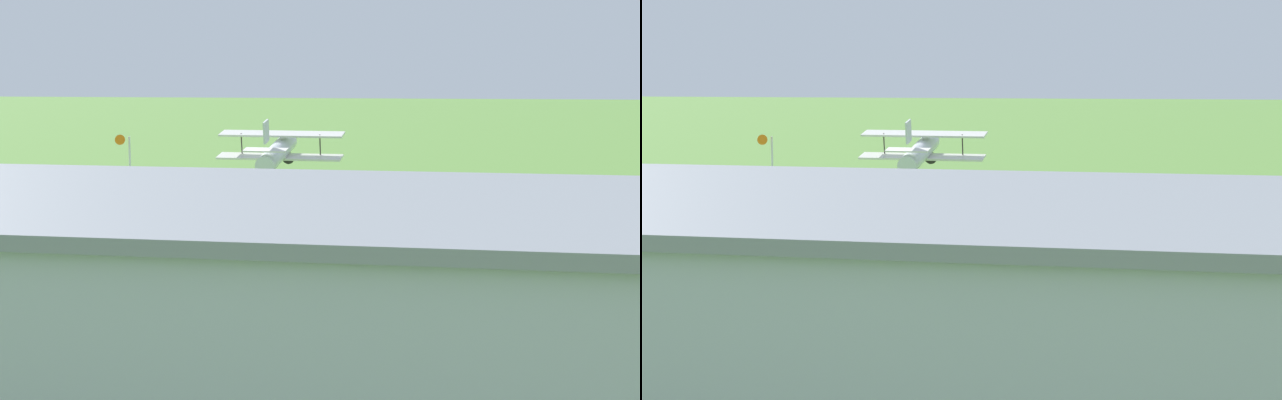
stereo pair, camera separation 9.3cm
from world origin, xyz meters
TOP-DOWN VIEW (x-y plane):
  - ground_plane at (0.00, 0.00)m, footprint 400.00×400.00m
  - hangar at (-0.95, 34.56)m, footprint 38.98×14.33m
  - biplane at (9.91, -1.71)m, footprint 8.04×7.33m
  - person_walking_on_apron at (15.07, 18.27)m, footprint 0.45×0.45m
  - windsock at (18.64, 2.61)m, footprint 1.34×1.43m

SIDE VIEW (x-z plane):
  - ground_plane at x=0.00m, z-range 0.00..0.00m
  - person_walking_on_apron at x=15.07m, z-range 0.00..1.73m
  - hangar at x=-0.95m, z-range 0.01..6.45m
  - biplane at x=9.91m, z-range 2.24..6.24m
  - windsock at x=18.64m, z-range 2.12..7.69m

